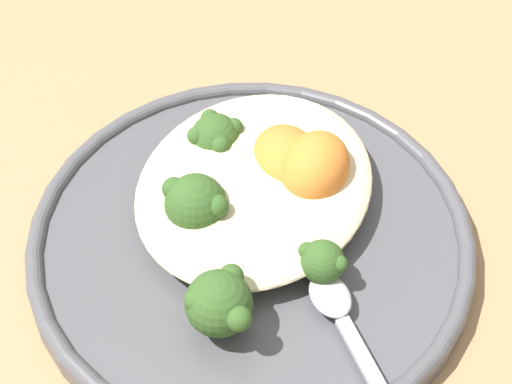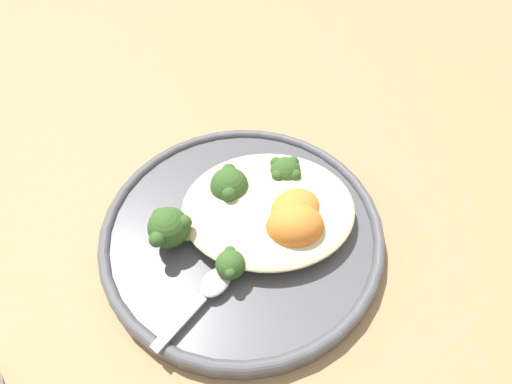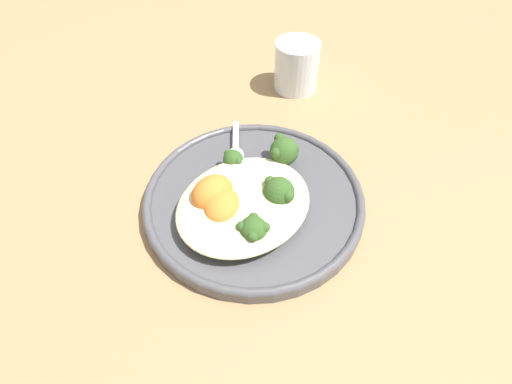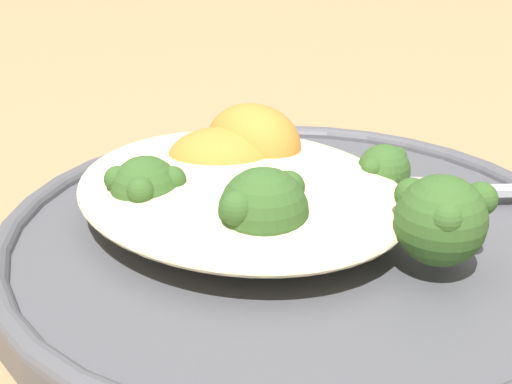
# 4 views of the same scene
# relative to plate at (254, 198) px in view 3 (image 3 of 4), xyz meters

# --- Properties ---
(ground_plane) EXTENTS (4.00, 4.00, 0.00)m
(ground_plane) POSITION_rel_plate_xyz_m (0.01, 0.02, -0.01)
(ground_plane) COLOR #9E7A51
(plate) EXTENTS (0.30, 0.30, 0.02)m
(plate) POSITION_rel_plate_xyz_m (0.00, 0.00, 0.00)
(plate) COLOR #4C4C51
(plate) RESTS_ON ground_plane
(quinoa_mound) EXTENTS (0.18, 0.15, 0.02)m
(quinoa_mound) POSITION_rel_plate_xyz_m (-0.03, -0.01, 0.02)
(quinoa_mound) COLOR beige
(quinoa_mound) RESTS_ON plate
(broccoli_stalk_0) EXTENTS (0.06, 0.10, 0.03)m
(broccoli_stalk_0) POSITION_rel_plate_xyz_m (-0.05, -0.04, 0.03)
(broccoli_stalk_0) COLOR #8EB25B
(broccoli_stalk_0) RESTS_ON plate
(broccoli_stalk_1) EXTENTS (0.08, 0.09, 0.04)m
(broccoli_stalk_1) POSITION_rel_plate_xyz_m (0.01, -0.03, 0.03)
(broccoli_stalk_1) COLOR #8EB25B
(broccoli_stalk_1) RESTS_ON plate
(broccoli_stalk_2) EXTENTS (0.13, 0.04, 0.04)m
(broccoli_stalk_2) POSITION_rel_plate_xyz_m (0.06, 0.02, 0.03)
(broccoli_stalk_2) COLOR #8EB25B
(broccoli_stalk_2) RESTS_ON plate
(broccoli_stalk_3) EXTENTS (0.07, 0.08, 0.03)m
(broccoli_stalk_3) POSITION_rel_plate_xyz_m (0.00, 0.04, 0.02)
(broccoli_stalk_3) COLOR #8EB25B
(broccoli_stalk_3) RESTS_ON plate
(sweet_potato_chunk_0) EXTENTS (0.06, 0.05, 0.04)m
(sweet_potato_chunk_0) POSITION_rel_plate_xyz_m (-0.05, 0.02, 0.03)
(sweet_potato_chunk_0) COLOR orange
(sweet_potato_chunk_0) RESTS_ON plate
(sweet_potato_chunk_1) EXTENTS (0.07, 0.07, 0.03)m
(sweet_potato_chunk_1) POSITION_rel_plate_xyz_m (-0.05, -0.00, 0.03)
(sweet_potato_chunk_1) COLOR orange
(sweet_potato_chunk_1) RESTS_ON plate
(spoon) EXTENTS (0.08, 0.08, 0.01)m
(spoon) POSITION_rel_plate_xyz_m (0.03, 0.08, 0.01)
(spoon) COLOR #B7B7BC
(spoon) RESTS_ON plate
(water_glass) EXTENTS (0.08, 0.08, 0.09)m
(water_glass) POSITION_rel_plate_xyz_m (0.24, 0.16, 0.03)
(water_glass) COLOR silver
(water_glass) RESTS_ON ground_plane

